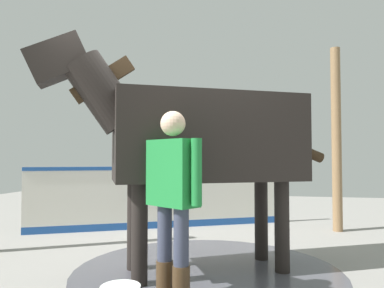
# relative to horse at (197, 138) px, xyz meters

# --- Properties ---
(ground_plane) EXTENTS (16.00, 16.00, 0.02)m
(ground_plane) POSITION_rel_horse_xyz_m (-0.13, -0.09, -1.46)
(ground_plane) COLOR gray
(wet_patch) EXTENTS (2.92, 2.92, 0.00)m
(wet_patch) POSITION_rel_horse_xyz_m (-0.05, 0.10, -1.45)
(wet_patch) COLOR #4C4C54
(wet_patch) RESTS_ON ground
(barrier_wall) EXTENTS (2.13, 4.25, 1.08)m
(barrier_wall) POSITION_rel_horse_xyz_m (-2.29, -0.99, -0.95)
(barrier_wall) COLOR silver
(barrier_wall) RESTS_ON ground
(roof_post_far) EXTENTS (0.16, 0.16, 3.12)m
(roof_post_far) POSITION_rel_horse_xyz_m (-2.57, 1.93, 0.11)
(roof_post_far) COLOR olive
(roof_post_far) RESTS_ON ground
(horse) EXTENTS (1.82, 3.10, 2.49)m
(horse) POSITION_rel_horse_xyz_m (0.00, 0.00, 0.00)
(horse) COLOR black
(horse) RESTS_ON ground
(handler) EXTENTS (0.45, 0.57, 1.64)m
(handler) POSITION_rel_horse_xyz_m (0.84, -0.06, -0.51)
(handler) COLOR #47331E
(handler) RESTS_ON ground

